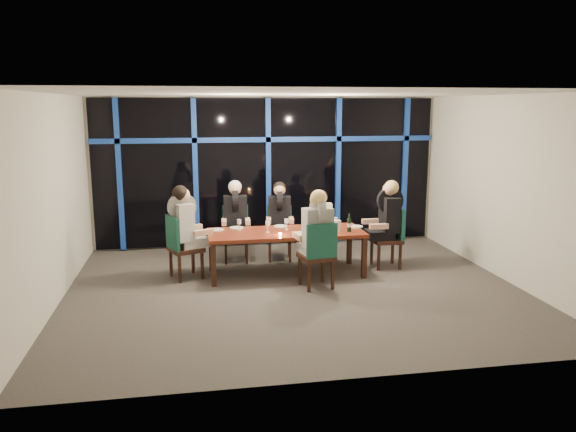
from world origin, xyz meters
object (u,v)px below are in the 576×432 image
at_px(diner_near_mid, 317,224).
at_px(chair_far_left, 236,230).
at_px(diner_far_mid, 280,210).
at_px(dining_table, 286,235).
at_px(chair_far_right, 321,233).
at_px(diner_far_right, 322,215).
at_px(water_pitcher, 337,226).
at_px(chair_end_right, 391,234).
at_px(chair_near_mid, 319,252).
at_px(diner_end_right, 387,211).
at_px(chair_far_mid, 279,230).
at_px(diner_far_left, 235,209).
at_px(wine_bottle, 349,225).
at_px(chair_end_left, 180,244).
at_px(diner_end_left, 185,218).

bearing_deg(diner_near_mid, chair_far_left, -67.53).
xyz_separation_m(diner_far_mid, diner_near_mid, (0.31, -1.70, 0.07)).
xyz_separation_m(dining_table, chair_far_left, (-0.76, 1.03, -0.11)).
height_order(chair_far_right, diner_far_right, diner_far_right).
distance_m(chair_far_right, water_pitcher, 1.09).
bearing_deg(chair_end_right, chair_near_mid, -57.34).
bearing_deg(diner_far_mid, diner_end_right, -17.40).
xyz_separation_m(chair_far_mid, diner_far_left, (-0.82, -0.07, 0.42)).
xyz_separation_m(chair_far_right, diner_far_mid, (-0.77, 0.08, 0.45)).
bearing_deg(chair_end_right, wine_bottle, -68.62).
distance_m(chair_end_left, diner_far_right, 2.67).
distance_m(chair_near_mid, diner_near_mid, 0.43).
height_order(diner_far_left, water_pitcher, diner_far_left).
height_order(dining_table, diner_end_left, diner_end_left).
distance_m(diner_far_left, diner_end_left, 1.26).
height_order(chair_end_left, diner_far_mid, diner_far_mid).
bearing_deg(chair_near_mid, diner_far_right, -114.28).
bearing_deg(diner_end_right, chair_far_left, -109.04).
bearing_deg(diner_far_right, chair_far_mid, 168.72).
relative_size(diner_far_right, diner_end_right, 0.84).
bearing_deg(diner_far_mid, wine_bottle, -41.91).
xyz_separation_m(chair_far_left, diner_far_mid, (0.80, -0.10, 0.38)).
distance_m(chair_far_left, chair_far_mid, 0.81).
height_order(chair_far_left, chair_far_right, chair_far_left).
bearing_deg(diner_end_left, diner_end_right, -111.21).
bearing_deg(diner_near_mid, chair_end_left, -30.24).
height_order(chair_far_left, chair_end_right, chair_end_right).
xyz_separation_m(chair_near_mid, diner_far_mid, (-0.33, 1.79, 0.35)).
distance_m(dining_table, wine_bottle, 1.08).
bearing_deg(chair_far_mid, chair_end_right, -18.61).
bearing_deg(water_pitcher, diner_far_mid, 107.16).
height_order(chair_far_mid, chair_near_mid, chair_near_mid).
xyz_separation_m(chair_far_mid, diner_near_mid, (0.30, -1.78, 0.46)).
distance_m(diner_end_left, diner_end_right, 3.49).
height_order(dining_table, chair_far_right, chair_far_right).
relative_size(chair_far_mid, chair_end_right, 0.94).
distance_m(dining_table, water_pitcher, 0.87).
height_order(chair_end_left, chair_near_mid, chair_near_mid).
distance_m(diner_end_right, water_pitcher, 1.04).
height_order(chair_end_left, diner_end_left, diner_end_left).
bearing_deg(diner_far_left, chair_end_right, -13.90).
bearing_deg(dining_table, diner_end_left, 177.51).
bearing_deg(chair_far_left, chair_end_left, -131.58).
distance_m(chair_far_left, diner_near_mid, 2.17).
xyz_separation_m(chair_end_left, diner_end_left, (0.08, 0.03, 0.42)).
relative_size(chair_near_mid, diner_end_left, 1.03).
height_order(chair_end_left, water_pitcher, chair_end_left).
distance_m(chair_far_mid, wine_bottle, 1.61).
bearing_deg(diner_far_left, diner_far_right, -2.95).
bearing_deg(diner_end_right, chair_far_right, -125.44).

